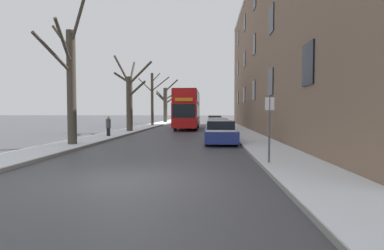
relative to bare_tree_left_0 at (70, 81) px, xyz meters
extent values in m
plane|color=#424247|center=(5.20, -7.76, -3.62)|extent=(320.00, 320.00, 0.00)
cube|color=gray|center=(-0.20, 45.24, -3.55)|extent=(2.41, 130.00, 0.13)
cube|color=silver|center=(-0.20, 45.24, -3.47)|extent=(2.38, 130.00, 0.03)
cube|color=gray|center=(10.60, 45.24, -3.55)|extent=(2.41, 130.00, 0.13)
cube|color=silver|center=(10.60, 45.24, -3.47)|extent=(2.38, 130.00, 0.03)
cube|color=#7A604C|center=(16.30, 12.05, 4.20)|extent=(9.00, 42.95, 15.63)
cube|color=black|center=(11.77, -3.07, 0.34)|extent=(0.08, 1.40, 1.80)
cube|color=black|center=(11.77, 4.49, 0.34)|extent=(0.08, 1.40, 1.80)
cube|color=black|center=(11.77, 12.05, 0.34)|extent=(0.08, 1.40, 1.80)
cube|color=black|center=(11.77, 19.61, 0.34)|extent=(0.08, 1.40, 1.80)
cube|color=black|center=(11.77, 27.17, 0.34)|extent=(0.08, 1.40, 1.80)
cube|color=black|center=(11.77, 4.49, 4.51)|extent=(0.08, 1.40, 1.80)
cube|color=black|center=(11.77, 12.05, 4.51)|extent=(0.08, 1.40, 1.80)
cube|color=black|center=(11.77, 19.61, 4.51)|extent=(0.08, 1.40, 1.80)
cube|color=black|center=(11.77, 27.17, 4.51)|extent=(0.08, 1.40, 1.80)
cube|color=black|center=(11.77, 19.61, 8.68)|extent=(0.08, 1.40, 1.80)
cube|color=black|center=(11.77, 27.17, 8.68)|extent=(0.08, 1.40, 1.80)
cylinder|color=#423A30|center=(0.01, 0.11, -0.42)|extent=(0.49, 0.49, 6.40)
cylinder|color=#423A30|center=(0.52, -0.16, 3.12)|extent=(1.23, 0.76, 2.43)
cylinder|color=#423A30|center=(-0.59, 0.33, 2.41)|extent=(1.39, 0.66, 1.60)
cylinder|color=#423A30|center=(-0.36, -1.08, 1.28)|extent=(0.93, 2.51, 1.75)
cylinder|color=#423A30|center=(0.11, -0.91, 1.88)|extent=(0.37, 2.16, 2.02)
cylinder|color=#423A30|center=(0.14, 11.71, -1.00)|extent=(0.58, 0.58, 5.23)
cylinder|color=#423A30|center=(1.01, 11.19, 0.46)|extent=(1.93, 1.27, 1.42)
cylinder|color=#423A30|center=(-0.54, 11.62, 1.52)|extent=(1.50, 0.41, 1.06)
cylinder|color=#423A30|center=(0.10, 12.88, 2.07)|extent=(0.29, 2.49, 2.61)
cylinder|color=#423A30|center=(-0.56, 11.76, 2.28)|extent=(1.60, 0.30, 2.72)
cylinder|color=#423A30|center=(1.31, 11.14, 1.88)|extent=(2.53, 1.38, 2.05)
cylinder|color=#423A30|center=(-0.04, 24.10, -0.04)|extent=(0.37, 0.37, 7.17)
cylinder|color=#423A30|center=(1.09, 24.32, 2.13)|extent=(2.36, 0.58, 1.98)
cylinder|color=#423A30|center=(-0.94, 23.93, 1.93)|extent=(1.91, 0.48, 1.86)
cylinder|color=#423A30|center=(0.41, 24.60, 3.03)|extent=(1.05, 1.14, 1.32)
cylinder|color=#423A30|center=(-0.05, 36.49, -0.54)|extent=(0.68, 0.68, 6.17)
cylinder|color=#423A30|center=(1.09, 36.15, 2.94)|extent=(2.49, 0.95, 2.11)
cylinder|color=#423A30|center=(1.15, 36.91, 0.68)|extent=(2.61, 1.11, 1.95)
cylinder|color=#423A30|center=(0.61, 36.92, 1.01)|extent=(1.55, 1.13, 1.12)
cylinder|color=#423A30|center=(-0.79, 36.09, 0.85)|extent=(1.74, 1.09, 1.70)
cylinder|color=#423A30|center=(-0.73, 35.97, 1.13)|extent=(1.63, 1.34, 1.81)
cube|color=red|center=(5.18, 17.74, -2.05)|extent=(2.47, 10.09, 2.47)
cube|color=red|center=(5.18, 17.74, -0.15)|extent=(2.42, 9.89, 1.34)
cube|color=#B31212|center=(5.18, 17.74, 0.58)|extent=(2.42, 9.89, 0.12)
cube|color=black|center=(5.18, 17.74, -1.57)|extent=(2.50, 8.88, 1.28)
cube|color=black|center=(5.18, 17.74, -0.08)|extent=(2.50, 8.88, 1.02)
cube|color=black|center=(5.18, 12.72, -1.57)|extent=(2.22, 0.06, 1.35)
cube|color=orange|center=(5.18, 12.71, -0.48)|extent=(1.73, 0.05, 0.32)
cylinder|color=black|center=(4.12, 14.72, -3.09)|extent=(0.30, 1.06, 1.06)
cylinder|color=black|center=(6.25, 14.72, -3.09)|extent=(0.30, 1.06, 1.06)
cylinder|color=black|center=(4.12, 20.57, -3.09)|extent=(0.30, 1.06, 1.06)
cylinder|color=black|center=(6.25, 20.57, -3.09)|extent=(0.30, 1.06, 1.06)
cube|color=navy|center=(8.30, 2.35, -3.11)|extent=(1.90, 4.49, 0.67)
cube|color=black|center=(8.30, 2.53, -2.50)|extent=(1.63, 2.24, 0.54)
cube|color=silver|center=(8.30, 2.53, -2.20)|extent=(1.59, 2.13, 0.05)
cube|color=silver|center=(8.30, 0.76, -2.75)|extent=(1.71, 1.17, 0.04)
cylinder|color=black|center=(7.46, 1.00, -3.31)|extent=(0.20, 0.62, 0.62)
cylinder|color=black|center=(9.13, 1.00, -3.31)|extent=(0.20, 0.62, 0.62)
cylinder|color=black|center=(7.46, 3.70, -3.31)|extent=(0.20, 0.62, 0.62)
cylinder|color=black|center=(9.13, 3.70, -3.31)|extent=(0.20, 0.62, 0.62)
cube|color=slate|center=(8.30, 8.00, -3.12)|extent=(1.85, 4.44, 0.66)
cube|color=black|center=(8.30, 8.18, -2.52)|extent=(1.59, 2.22, 0.53)
cube|color=silver|center=(8.30, 8.18, -2.22)|extent=(1.55, 2.11, 0.07)
cube|color=silver|center=(8.30, 6.43, -2.76)|extent=(1.66, 1.16, 0.06)
cylinder|color=black|center=(7.48, 6.67, -3.29)|extent=(0.20, 0.66, 0.66)
cylinder|color=black|center=(9.11, 6.67, -3.29)|extent=(0.20, 0.66, 0.66)
cylinder|color=black|center=(7.48, 9.33, -3.29)|extent=(0.20, 0.66, 0.66)
cylinder|color=black|center=(9.11, 9.33, -3.29)|extent=(0.20, 0.66, 0.66)
cube|color=navy|center=(8.30, 14.24, -3.15)|extent=(1.82, 3.99, 0.60)
cube|color=black|center=(8.30, 14.40, -2.58)|extent=(1.57, 2.00, 0.54)
cube|color=silver|center=(8.30, 14.40, -2.28)|extent=(1.53, 1.90, 0.07)
cube|color=silver|center=(8.30, 12.82, -2.82)|extent=(1.64, 1.04, 0.05)
cylinder|color=black|center=(7.50, 13.04, -3.30)|extent=(0.20, 0.65, 0.65)
cylinder|color=black|center=(9.10, 13.04, -3.30)|extent=(0.20, 0.65, 0.65)
cylinder|color=black|center=(7.50, 15.43, -3.30)|extent=(0.20, 0.65, 0.65)
cylinder|color=black|center=(9.10, 15.43, -3.30)|extent=(0.20, 0.65, 0.65)
cube|color=silver|center=(8.30, 19.40, -3.10)|extent=(1.77, 4.21, 0.69)
cube|color=black|center=(8.30, 19.57, -2.47)|extent=(1.53, 2.10, 0.56)
cube|color=silver|center=(8.30, 19.57, -2.15)|extent=(1.49, 2.00, 0.09)
cube|color=silver|center=(8.30, 17.91, -2.72)|extent=(1.60, 1.10, 0.07)
cylinder|color=black|center=(7.52, 18.14, -3.28)|extent=(0.20, 0.67, 0.67)
cylinder|color=black|center=(9.07, 18.14, -3.28)|extent=(0.20, 0.67, 0.67)
cylinder|color=black|center=(7.52, 20.66, -3.28)|extent=(0.20, 0.67, 0.67)
cylinder|color=black|center=(9.07, 20.66, -3.28)|extent=(0.20, 0.67, 0.67)
cube|color=#9EA3AD|center=(4.09, 30.52, -2.44)|extent=(2.05, 5.63, 1.91)
cube|color=black|center=(4.09, 27.73, -2.01)|extent=(1.81, 0.06, 0.84)
cylinder|color=black|center=(3.18, 28.72, -3.28)|extent=(0.22, 0.68, 0.68)
cylinder|color=black|center=(5.00, 28.72, -3.28)|extent=(0.22, 0.68, 0.68)
cylinder|color=black|center=(3.18, 32.33, -3.28)|extent=(0.22, 0.68, 0.68)
cylinder|color=black|center=(5.00, 32.33, -3.28)|extent=(0.22, 0.68, 0.68)
cylinder|color=black|center=(0.07, 5.76, -3.24)|extent=(0.17, 0.17, 0.76)
cylinder|color=black|center=(0.20, 5.67, -3.24)|extent=(0.17, 0.17, 0.76)
cylinder|color=#47474C|center=(0.14, 5.72, -2.53)|extent=(0.35, 0.35, 0.66)
sphere|color=tan|center=(0.14, 5.72, -2.10)|extent=(0.21, 0.21, 0.21)
cylinder|color=#4C4F54|center=(9.69, -5.48, -2.38)|extent=(0.07, 0.07, 2.47)
cube|color=silver|center=(9.69, -5.50, -1.40)|extent=(0.32, 0.02, 0.44)
camera|label=1|loc=(7.57, -16.07, -1.68)|focal=28.00mm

